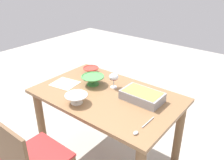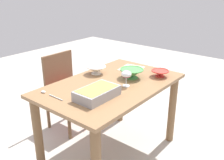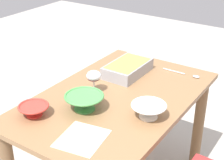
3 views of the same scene
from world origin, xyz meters
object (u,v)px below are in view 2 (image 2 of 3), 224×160
wine_glass (126,75)px  small_bowl (160,73)px  dining_table (111,98)px  serving_bowl (96,69)px  casserole_dish (97,93)px  napkin (131,68)px  chair (66,86)px  mixing_bowl (132,73)px  serving_spoon (48,94)px

wine_glass → small_bowl: wine_glass is taller
dining_table → serving_bowl: serving_bowl is taller
casserole_dish → napkin: size_ratio=1.45×
chair → casserole_dish: (-0.41, -0.85, 0.31)m
mixing_bowl → napkin: bearing=35.3°
mixing_bowl → small_bowl: 0.27m
dining_table → napkin: (0.44, 0.09, 0.14)m
serving_bowl → napkin: bearing=-26.7°
casserole_dish → mixing_bowl: bearing=4.6°
chair → serving_bowl: 0.57m
chair → wine_glass: bearing=-95.3°
mixing_bowl → small_bowl: mixing_bowl is taller
casserole_dish → small_bowl: casserole_dish is taller
small_bowl → casserole_dish: bearing=168.8°
dining_table → serving_bowl: size_ratio=6.81×
serving_bowl → napkin: size_ratio=0.80×
chair → serving_spoon: size_ratio=3.23×
casserole_dish → serving_spoon: 0.40m
casserole_dish → napkin: 0.77m
mixing_bowl → serving_bowl: bearing=110.4°
casserole_dish → chair: bearing=64.3°
wine_glass → mixing_bowl: size_ratio=0.64×
small_bowl → napkin: small_bowl is taller
chair → casserole_dish: bearing=-115.7°
casserole_dish → dining_table: bearing=19.4°
casserole_dish → napkin: casserole_dish is taller
chair → mixing_bowl: chair is taller
dining_table → serving_spoon: 0.57m
wine_glass → small_bowl: bearing=-15.6°
chair → wine_glass: wine_glass is taller
mixing_bowl → napkin: mixing_bowl is taller
napkin → serving_bowl: bearing=153.3°
casserole_dish → small_bowl: (0.72, -0.14, -0.01)m
mixing_bowl → serving_bowl: 0.35m
wine_glass → mixing_bowl: bearing=21.7°
casserole_dish → serving_spoon: size_ratio=1.31×
mixing_bowl → small_bowl: size_ratio=1.32×
dining_table → napkin: bearing=11.9°
wine_glass → napkin: (0.41, 0.23, -0.10)m
chair → mixing_bowl: size_ratio=3.86×
napkin → serving_spoon: bearing=171.1°
wine_glass → casserole_dish: size_ratio=0.41×
small_bowl → serving_bowl: size_ratio=0.88×
dining_table → wine_glass: 0.28m
casserole_dish → mixing_bowl: mixing_bowl is taller
small_bowl → napkin: size_ratio=0.70×
wine_glass → small_bowl: 0.41m
chair → wine_glass: size_ratio=6.04×
wine_glass → casserole_dish: wine_glass is taller
wine_glass → serving_bowl: size_ratio=0.74×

